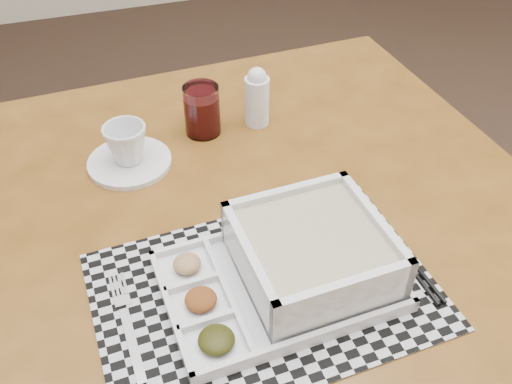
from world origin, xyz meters
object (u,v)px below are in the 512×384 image
at_px(serving_tray, 302,261).
at_px(dining_table, 239,267).
at_px(cup, 126,144).
at_px(juice_glass, 202,112).
at_px(creamer_bottle, 257,97).

bearing_deg(serving_tray, dining_table, 116.18).
height_order(cup, juice_glass, juice_glass).
bearing_deg(serving_tray, cup, 119.09).
bearing_deg(creamer_bottle, serving_tray, -99.54).
relative_size(dining_table, juice_glass, 11.38).
bearing_deg(creamer_bottle, cup, -167.98).
distance_m(serving_tray, juice_glass, 0.41).
bearing_deg(dining_table, juice_glass, 86.50).
relative_size(dining_table, creamer_bottle, 9.29).
relative_size(juice_glass, creamer_bottle, 0.82).
relative_size(cup, juice_glass, 0.78).
relative_size(serving_tray, juice_glass, 3.36).
distance_m(juice_glass, creamer_bottle, 0.11).
xyz_separation_m(serving_tray, creamer_bottle, (0.07, 0.40, 0.02)).
xyz_separation_m(dining_table, cup, (-0.13, 0.23, 0.13)).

